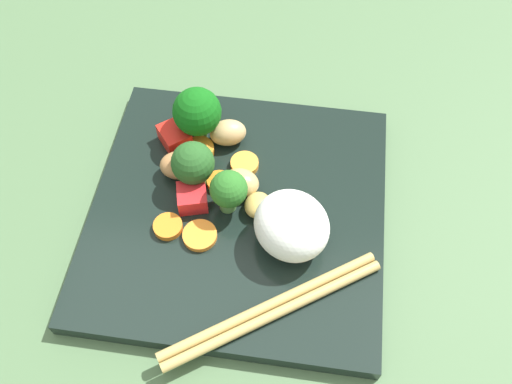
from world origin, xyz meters
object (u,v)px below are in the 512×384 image
at_px(chopstick_pair, 273,309).
at_px(broccoli_floret_1, 229,187).
at_px(rice_mound, 292,225).
at_px(square_plate, 238,212).
at_px(carrot_slice_3, 219,182).

bearing_deg(chopstick_pair, broccoli_floret_1, 83.45).
bearing_deg(rice_mound, broccoli_floret_1, 62.79).
relative_size(broccoli_floret_1, chopstick_pair, 0.27).
bearing_deg(broccoli_floret_1, chopstick_pair, -153.10).
distance_m(rice_mound, chopstick_pair, 0.08).
height_order(rice_mound, chopstick_pair, rice_mound).
xyz_separation_m(square_plate, rice_mound, (-0.03, -0.05, 0.03)).
height_order(square_plate, chopstick_pair, chopstick_pair).
bearing_deg(rice_mound, carrot_slice_3, 54.66).
bearing_deg(square_plate, chopstick_pair, -155.94).
height_order(square_plate, carrot_slice_3, carrot_slice_3).
distance_m(square_plate, chopstick_pair, 0.11).
xyz_separation_m(rice_mound, chopstick_pair, (-0.07, 0.01, -0.02)).
xyz_separation_m(broccoli_floret_1, carrot_slice_3, (0.02, 0.01, -0.03)).
xyz_separation_m(square_plate, chopstick_pair, (-0.10, -0.04, 0.01)).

